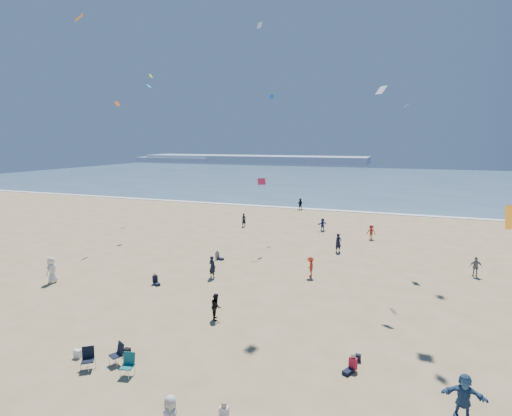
% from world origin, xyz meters
% --- Properties ---
extents(ground, '(220.00, 220.00, 0.00)m').
position_xyz_m(ground, '(0.00, 0.00, 0.00)').
color(ground, tan).
rests_on(ground, ground).
extents(ocean, '(220.00, 100.00, 0.06)m').
position_xyz_m(ocean, '(0.00, 95.00, 0.03)').
color(ocean, '#476B84').
rests_on(ocean, ground).
extents(surf_line, '(220.00, 1.20, 0.08)m').
position_xyz_m(surf_line, '(0.00, 45.00, 0.04)').
color(surf_line, white).
rests_on(surf_line, ground).
extents(headland_far, '(110.00, 20.00, 3.20)m').
position_xyz_m(headland_far, '(-60.00, 170.00, 1.60)').
color(headland_far, '#7A8EA8').
rests_on(headland_far, ground).
extents(headland_near, '(40.00, 14.00, 2.00)m').
position_xyz_m(headland_near, '(-100.00, 165.00, 1.00)').
color(headland_near, '#7A8EA8').
rests_on(headland_near, ground).
extents(standing_flyers, '(35.27, 49.60, 1.92)m').
position_xyz_m(standing_flyers, '(4.75, 15.56, 0.84)').
color(standing_flyers, '#2E537F').
rests_on(standing_flyers, ground).
extents(seated_group, '(15.82, 24.42, 0.84)m').
position_xyz_m(seated_group, '(1.74, 4.03, 0.42)').
color(seated_group, silver).
rests_on(seated_group, ground).
extents(chair_cluster, '(2.78, 1.62, 1.00)m').
position_xyz_m(chair_cluster, '(-1.81, -0.65, 0.50)').
color(chair_cluster, black).
rests_on(chair_cluster, ground).
extents(white_tote, '(0.35, 0.20, 0.40)m').
position_xyz_m(white_tote, '(-4.00, -0.36, 0.20)').
color(white_tote, silver).
rests_on(white_tote, ground).
extents(black_backpack, '(0.30, 0.22, 0.38)m').
position_xyz_m(black_backpack, '(-1.89, 0.61, 0.19)').
color(black_backpack, black).
rests_on(black_backpack, ground).
extents(navy_bag, '(0.28, 0.18, 0.34)m').
position_xyz_m(navy_bag, '(8.61, 4.02, 0.17)').
color(navy_bag, black).
rests_on(navy_bag, ground).
extents(kites_aloft, '(50.07, 39.97, 30.15)m').
position_xyz_m(kites_aloft, '(9.36, 12.30, 14.77)').
color(kites_aloft, '#962595').
rests_on(kites_aloft, ground).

